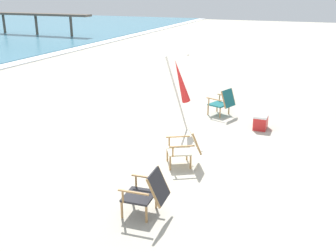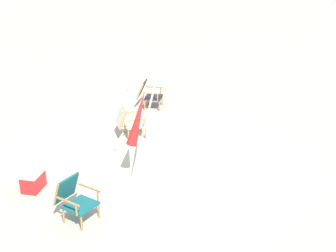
% 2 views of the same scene
% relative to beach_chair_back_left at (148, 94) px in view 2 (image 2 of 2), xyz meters
% --- Properties ---
extents(ground_plane, '(80.00, 80.00, 0.00)m').
position_rel_beach_chair_back_left_xyz_m(ground_plane, '(2.97, 0.83, -0.43)').
color(ground_plane, '#B7AF9E').
extents(beach_chair_back_left, '(0.63, 0.75, 0.80)m').
position_rel_beach_chair_back_left_xyz_m(beach_chair_back_left, '(0.00, 0.00, 0.00)').
color(beach_chair_back_left, '#28282D').
rests_on(beach_chair_back_left, ground).
extents(beach_chair_far_center, '(0.77, 0.83, 0.82)m').
position_rel_beach_chair_back_left_xyz_m(beach_chair_far_center, '(5.78, 0.15, 0.00)').
color(beach_chair_far_center, '#196066').
rests_on(beach_chair_far_center, ground).
extents(beach_chair_back_right, '(0.84, 0.89, 0.81)m').
position_rel_beach_chair_back_left_xyz_m(beach_chair_back_right, '(2.12, 0.06, 0.00)').
color(beach_chair_back_right, beige).
rests_on(beach_chair_back_right, ground).
extents(umbrella_furled_red, '(0.57, 0.60, 2.05)m').
position_rel_beach_chair_back_left_xyz_m(umbrella_furled_red, '(4.06, 0.88, 0.91)').
color(umbrella_furled_red, '#B7B2A8').
rests_on(umbrella_furled_red, ground).
extents(cooler_box, '(0.49, 0.35, 0.40)m').
position_rel_beach_chair_back_left_xyz_m(cooler_box, '(5.02, -1.09, -0.23)').
color(cooler_box, red).
rests_on(cooler_box, ground).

